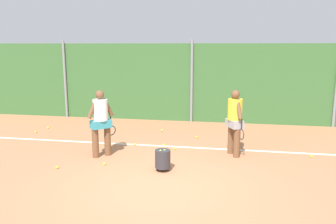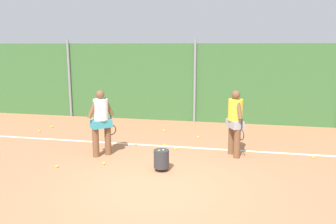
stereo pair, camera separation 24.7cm
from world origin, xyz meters
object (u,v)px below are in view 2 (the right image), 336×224
(player_midcourt, at_px, (235,120))
(tennis_ball_6, at_px, (164,130))
(player_foreground_near, at_px, (101,119))
(tennis_ball_1, at_px, (104,163))
(tennis_ball_4, at_px, (313,157))
(tennis_ball_10, at_px, (39,131))
(tennis_ball_11, at_px, (57,166))
(tennis_ball_9, at_px, (165,145))
(tennis_ball_8, at_px, (175,149))
(tennis_ball_0, at_px, (52,127))
(tennis_ball_3, at_px, (136,144))
(tennis_ball_7, at_px, (198,137))
(ball_hopper, at_px, (161,159))

(player_midcourt, relative_size, tennis_ball_6, 26.50)
(player_foreground_near, distance_m, tennis_ball_1, 1.20)
(tennis_ball_1, height_order, tennis_ball_4, same)
(player_foreground_near, bearing_deg, tennis_ball_10, 103.21)
(player_midcourt, bearing_deg, tennis_ball_6, -158.34)
(tennis_ball_11, bearing_deg, tennis_ball_9, 46.56)
(player_midcourt, distance_m, tennis_ball_6, 3.35)
(player_foreground_near, distance_m, tennis_ball_6, 3.19)
(tennis_ball_1, relative_size, tennis_ball_8, 1.00)
(tennis_ball_1, height_order, tennis_ball_10, same)
(tennis_ball_11, bearing_deg, tennis_ball_0, 121.75)
(tennis_ball_3, distance_m, tennis_ball_7, 2.05)
(tennis_ball_4, relative_size, tennis_ball_8, 1.00)
(player_foreground_near, xyz_separation_m, tennis_ball_0, (-2.98, 2.58, -0.95))
(tennis_ball_6, bearing_deg, tennis_ball_10, -167.33)
(tennis_ball_4, bearing_deg, tennis_ball_10, 172.79)
(tennis_ball_1, bearing_deg, tennis_ball_0, 135.39)
(tennis_ball_9, bearing_deg, ball_hopper, -79.85)
(tennis_ball_10, bearing_deg, player_foreground_near, -32.27)
(player_foreground_near, bearing_deg, tennis_ball_8, -18.61)
(tennis_ball_4, xyz_separation_m, tennis_ball_11, (-6.15, -1.94, 0.00))
(tennis_ball_7, relative_size, tennis_ball_9, 1.00)
(tennis_ball_1, relative_size, tennis_ball_11, 1.00)
(ball_hopper, distance_m, tennis_ball_10, 5.57)
(player_midcourt, relative_size, tennis_ball_7, 26.50)
(player_foreground_near, height_order, tennis_ball_6, player_foreground_near)
(tennis_ball_6, height_order, tennis_ball_11, same)
(ball_hopper, distance_m, tennis_ball_1, 1.50)
(tennis_ball_9, relative_size, tennis_ball_10, 1.00)
(tennis_ball_0, bearing_deg, tennis_ball_11, -58.25)
(tennis_ball_4, bearing_deg, ball_hopper, -155.85)
(tennis_ball_8, bearing_deg, player_foreground_near, -154.09)
(tennis_ball_3, height_order, tennis_ball_11, same)
(tennis_ball_6, bearing_deg, player_foreground_near, -110.07)
(player_foreground_near, height_order, tennis_ball_4, player_foreground_near)
(tennis_ball_0, relative_size, tennis_ball_7, 1.00)
(tennis_ball_9, bearing_deg, tennis_ball_3, -174.44)
(tennis_ball_4, distance_m, tennis_ball_7, 3.43)
(player_midcourt, height_order, tennis_ball_9, player_midcourt)
(player_foreground_near, distance_m, tennis_ball_7, 3.34)
(tennis_ball_8, bearing_deg, tennis_ball_0, 160.41)
(player_foreground_near, distance_m, tennis_ball_11, 1.61)
(tennis_ball_4, bearing_deg, player_foreground_near, -170.96)
(player_midcourt, height_order, tennis_ball_3, player_midcourt)
(tennis_ball_8, bearing_deg, tennis_ball_7, 70.62)
(player_foreground_near, distance_m, tennis_ball_0, 4.06)
(tennis_ball_9, distance_m, tennis_ball_11, 3.12)
(player_midcourt, distance_m, tennis_ball_7, 2.14)
(tennis_ball_4, relative_size, tennis_ball_6, 1.00)
(tennis_ball_10, height_order, tennis_ball_11, same)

